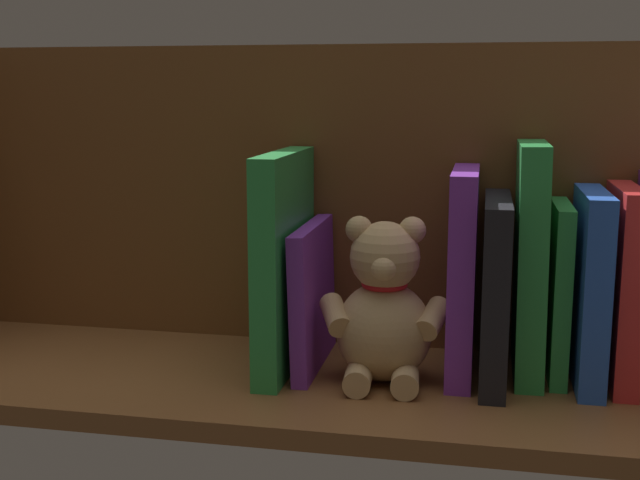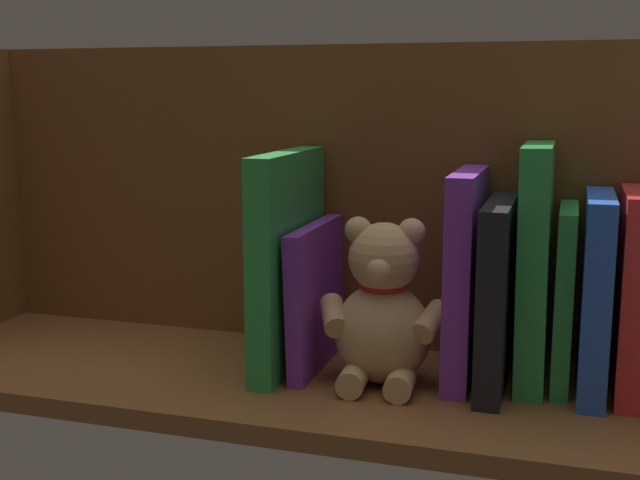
% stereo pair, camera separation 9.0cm
% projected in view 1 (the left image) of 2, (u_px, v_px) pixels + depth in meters
% --- Properties ---
extents(ground_plane, '(1.04, 0.31, 0.02)m').
position_uv_depth(ground_plane, '(320.00, 384.00, 0.93)').
color(ground_plane, brown).
extents(shelf_back_panel, '(1.04, 0.02, 0.37)m').
position_uv_depth(shelf_back_panel, '(341.00, 197.00, 1.03)').
color(shelf_back_panel, brown).
rests_on(shelf_back_panel, ground_plane).
extents(book_2, '(0.03, 0.14, 0.22)m').
position_uv_depth(book_2, '(622.00, 286.00, 0.90)').
color(book_2, red).
rests_on(book_2, ground_plane).
extents(book_3, '(0.03, 0.15, 0.21)m').
position_uv_depth(book_3, '(589.00, 287.00, 0.90)').
color(book_3, blue).
rests_on(book_3, ground_plane).
extents(book_4, '(0.02, 0.13, 0.20)m').
position_uv_depth(book_4, '(558.00, 290.00, 0.92)').
color(book_4, green).
rests_on(book_4, ground_plane).
extents(book_5, '(0.03, 0.14, 0.26)m').
position_uv_depth(book_5, '(530.00, 261.00, 0.91)').
color(book_5, green).
rests_on(book_5, ground_plane).
extents(book_6, '(0.03, 0.18, 0.20)m').
position_uv_depth(book_6, '(495.00, 289.00, 0.91)').
color(book_6, black).
rests_on(book_6, ground_plane).
extents(book_7, '(0.03, 0.16, 0.23)m').
position_uv_depth(book_7, '(463.00, 273.00, 0.92)').
color(book_7, purple).
rests_on(book_7, ground_plane).
extents(teddy_bear, '(0.15, 0.12, 0.18)m').
position_uv_depth(teddy_bear, '(384.00, 309.00, 0.90)').
color(teddy_bear, tan).
rests_on(teddy_bear, ground_plane).
extents(book_8, '(0.02, 0.17, 0.17)m').
position_uv_depth(book_8, '(313.00, 296.00, 0.95)').
color(book_8, purple).
rests_on(book_8, ground_plane).
extents(book_9, '(0.03, 0.19, 0.25)m').
position_uv_depth(book_9, '(284.00, 261.00, 0.94)').
color(book_9, green).
rests_on(book_9, ground_plane).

